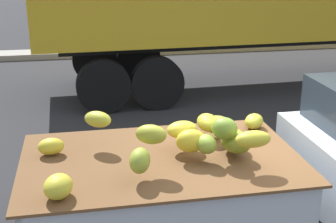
# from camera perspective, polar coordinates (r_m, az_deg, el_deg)

# --- Properties ---
(ground) EXTENTS (220.00, 220.00, 0.00)m
(ground) POSITION_cam_1_polar(r_m,az_deg,el_deg) (6.09, 11.27, -12.56)
(ground) COLOR #28282B
(curb_strip) EXTENTS (80.00, 0.80, 0.16)m
(curb_strip) POSITION_cam_1_polar(r_m,az_deg,el_deg) (14.96, -2.35, 7.35)
(curb_strip) COLOR gray
(curb_strip) RESTS_ON ground
(pickup_truck) EXTENTS (5.13, 1.85, 1.70)m
(pickup_truck) POSITION_cam_1_polar(r_m,az_deg,el_deg) (5.74, 19.51, -5.39)
(pickup_truck) COLOR silver
(pickup_truck) RESTS_ON ground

